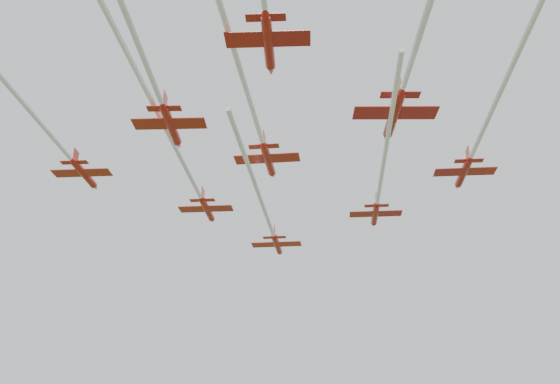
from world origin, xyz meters
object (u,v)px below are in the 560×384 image
(jet_row4_right, at_px, (428,8))
(jet_row2_right, at_px, (380,186))
(jet_row3_left, at_px, (49,133))
(jet_row3_mid, at_px, (250,103))
(jet_row3_right, at_px, (490,114))
(jet_row4_left, at_px, (144,58))
(jet_row2_left, at_px, (185,167))
(jet_lead, at_px, (268,220))

(jet_row4_right, bearing_deg, jet_row2_right, 88.40)
(jet_row3_left, bearing_deg, jet_row2_right, 16.49)
(jet_row3_mid, bearing_deg, jet_row3_right, 7.13)
(jet_row3_left, height_order, jet_row4_right, jet_row3_left)
(jet_row2_right, xyz_separation_m, jet_row3_right, (16.14, -12.45, 1.62))
(jet_row3_left, relative_size, jet_row4_left, 0.99)
(jet_row3_mid, relative_size, jet_row3_right, 1.00)
(jet_row2_left, relative_size, jet_row3_mid, 0.98)
(jet_row3_mid, bearing_deg, jet_lead, 93.99)
(jet_row2_left, xyz_separation_m, jet_row3_left, (-14.21, -11.06, 2.34))
(jet_row3_mid, bearing_deg, jet_row3_left, 170.48)
(jet_lead, height_order, jet_row4_left, jet_lead)
(jet_row3_left, bearing_deg, jet_row3_right, -3.74)
(jet_row2_left, distance_m, jet_row2_right, 27.69)
(jet_row2_left, bearing_deg, jet_row2_right, 13.96)
(jet_row3_right, bearing_deg, jet_lead, 134.23)
(jet_row3_left, xyz_separation_m, jet_row3_right, (54.25, 12.55, -1.54))
(jet_row2_left, relative_size, jet_row3_right, 0.97)
(jet_row2_right, distance_m, jet_row3_left, 45.69)
(jet_row3_right, bearing_deg, jet_row2_left, 165.78)
(jet_row4_left, relative_size, jet_row4_right, 0.79)
(jet_lead, xyz_separation_m, jet_row3_right, (36.71, -20.70, 1.23))
(jet_row2_right, height_order, jet_row3_right, jet_row3_right)
(jet_lead, distance_m, jet_row2_right, 22.17)
(jet_row2_right, height_order, jet_row4_left, jet_row2_right)
(jet_row3_right, height_order, jet_row4_right, jet_row3_right)
(jet_row2_right, relative_size, jet_row3_left, 0.93)
(jet_row2_left, height_order, jet_row3_left, jet_row3_left)
(jet_row3_left, bearing_deg, jet_row4_right, -28.56)
(jet_row3_left, bearing_deg, jet_row2_left, 21.13)
(jet_lead, xyz_separation_m, jet_row2_left, (-3.34, -22.19, 0.43))
(jet_row3_mid, distance_m, jet_row3_right, 28.54)
(jet_lead, xyz_separation_m, jet_row2_right, (20.57, -8.25, -0.39))
(jet_row4_right, bearing_deg, jet_row3_left, 147.63)
(jet_row3_mid, xyz_separation_m, jet_row3_right, (26.57, 10.33, -1.45))
(jet_row2_left, xyz_separation_m, jet_row3_right, (40.05, 1.49, 0.80))
(jet_row2_left, bearing_deg, jet_lead, 65.16)
(jet_row3_right, bearing_deg, jet_row4_right, -116.02)
(jet_row3_right, xyz_separation_m, jet_row4_left, (-30.84, -26.43, -1.77))
(jet_row2_left, height_order, jet_row4_left, jet_row2_left)
(jet_row2_right, bearing_deg, jet_row3_right, -53.84)
(jet_row4_left, bearing_deg, jet_row4_right, -11.63)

